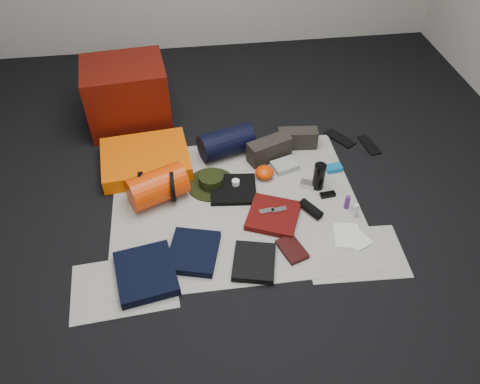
{
  "coord_description": "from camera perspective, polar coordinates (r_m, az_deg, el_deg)",
  "views": [
    {
      "loc": [
        -0.26,
        -2.14,
        2.19
      ],
      "look_at": [
        0.03,
        0.01,
        0.1
      ],
      "focal_mm": 35.0,
      "sensor_mm": 36.0,
      "label": 1
    }
  ],
  "objects": [
    {
      "name": "compact_camera",
      "position": [
        3.21,
        8.25,
        0.9
      ],
      "size": [
        0.11,
        0.1,
        0.04
      ],
      "primitive_type": "cube",
      "rotation": [
        0.0,
        0.0,
        -0.49
      ],
      "color": "#BDBCC2",
      "rests_on": "newspaper_mat"
    },
    {
      "name": "hiking_boot_right",
      "position": [
        3.51,
        7.02,
        6.51
      ],
      "size": [
        0.3,
        0.13,
        0.14
      ],
      "primitive_type": "cube",
      "rotation": [
        0.0,
        0.0,
        -0.09
      ],
      "color": "#2A2620",
      "rests_on": "newspaper_mat"
    },
    {
      "name": "hiking_boot_left",
      "position": [
        3.37,
        3.59,
        5.19
      ],
      "size": [
        0.34,
        0.23,
        0.16
      ],
      "primitive_type": "cube",
      "rotation": [
        0.0,
        0.0,
        0.38
      ],
      "color": "#2A2620",
      "rests_on": "newspaper_mat"
    },
    {
      "name": "paperback_book",
      "position": [
        2.82,
        6.36,
        -6.95
      ],
      "size": [
        0.18,
        0.22,
        0.03
      ],
      "primitive_type": "cube",
      "rotation": [
        0.0,
        0.0,
        0.34
      ],
      "color": "black",
      "rests_on": "newspaper_mat"
    },
    {
      "name": "trousers_navy_b",
      "position": [
        2.79,
        -5.7,
        -7.27
      ],
      "size": [
        0.35,
        0.38,
        0.05
      ],
      "primitive_type": "cube",
      "rotation": [
        0.0,
        0.0,
        -0.27
      ],
      "color": "black",
      "rests_on": "newspaper_mat"
    },
    {
      "name": "red_cabinet",
      "position": [
        3.74,
        -13.61,
        11.44
      ],
      "size": [
        0.65,
        0.56,
        0.5
      ],
      "primitive_type": "cube",
      "rotation": [
        0.0,
        0.0,
        0.11
      ],
      "color": "#520D06",
      "rests_on": "floor"
    },
    {
      "name": "newspaper_mat",
      "position": [
        3.07,
        -0.52,
        -1.52
      ],
      "size": [
        1.6,
        1.3,
        0.01
      ],
      "primitive_type": "cube",
      "color": "beige",
      "rests_on": "floor"
    },
    {
      "name": "sack_strap_right",
      "position": [
        3.07,
        -8.18,
        0.83
      ],
      "size": [
        0.03,
        0.22,
        0.22
      ],
      "primitive_type": "cylinder",
      "rotation": [
        0.0,
        1.57,
        0.0
      ],
      "color": "black",
      "rests_on": "newspaper_mat"
    },
    {
      "name": "energy_bar_a",
      "position": [
        2.96,
        3.26,
        -2.32
      ],
      "size": [
        0.1,
        0.05,
        0.01
      ],
      "primitive_type": "cube",
      "rotation": [
        0.0,
        0.0,
        0.14
      ],
      "color": "#BDBCC2",
      "rests_on": "red_shirt"
    },
    {
      "name": "navy_duffel",
      "position": [
        3.4,
        -1.68,
        6.04
      ],
      "size": [
        0.43,
        0.31,
        0.2
      ],
      "primitive_type": "cylinder",
      "rotation": [
        0.0,
        1.57,
        0.31
      ],
      "color": "black",
      "rests_on": "newspaper_mat"
    },
    {
      "name": "toiletry_clear",
      "position": [
        3.05,
        13.87,
        -2.19
      ],
      "size": [
        0.04,
        0.04,
        0.1
      ],
      "primitive_type": "cylinder",
      "rotation": [
        0.0,
        0.0,
        -0.22
      ],
      "color": "silver",
      "rests_on": "newspaper_mat"
    },
    {
      "name": "cyan_case",
      "position": [
        3.37,
        11.34,
        2.88
      ],
      "size": [
        0.12,
        0.08,
        0.04
      ],
      "primitive_type": "cube",
      "rotation": [
        0.0,
        0.0,
        0.1
      ],
      "color": "#10649A",
      "rests_on": "newspaper_mat"
    },
    {
      "name": "trousers_charcoal",
      "position": [
        2.73,
        1.73,
        -8.54
      ],
      "size": [
        0.3,
        0.32,
        0.04
      ],
      "primitive_type": "cube",
      "rotation": [
        0.0,
        0.0,
        -0.24
      ],
      "color": "black",
      "rests_on": "newspaper_mat"
    },
    {
      "name": "trousers_navy_a",
      "position": [
        2.73,
        -11.39,
        -9.67
      ],
      "size": [
        0.38,
        0.42,
        0.06
      ],
      "primitive_type": "cube",
      "rotation": [
        0.0,
        0.0,
        0.18
      ],
      "color": "black",
      "rests_on": "newspaper_mat"
    },
    {
      "name": "sleeping_pad",
      "position": [
        3.39,
        -11.44,
        3.93
      ],
      "size": [
        0.65,
        0.55,
        0.11
      ],
      "primitive_type": "cube",
      "rotation": [
        0.0,
        0.0,
        0.1
      ],
      "color": "#F66002",
      "rests_on": "newspaper_mat"
    },
    {
      "name": "flip_flop_right",
      "position": [
        3.67,
        15.47,
        5.54
      ],
      "size": [
        0.12,
        0.24,
        0.01
      ],
      "primitive_type": "cube",
      "rotation": [
        0.0,
        0.0,
        0.14
      ],
      "color": "black",
      "rests_on": "floor"
    },
    {
      "name": "floor",
      "position": [
        3.08,
        -0.52,
        -1.68
      ],
      "size": [
        4.5,
        4.5,
        0.02
      ],
      "primitive_type": "cube",
      "color": "black",
      "rests_on": "ground"
    },
    {
      "name": "newspaper_sheet_front_right",
      "position": [
        2.88,
        13.83,
        -7.26
      ],
      "size": [
        0.6,
        0.43,
        0.0
      ],
      "primitive_type": "cube",
      "rotation": [
        0.0,
        0.0,
        -0.05
      ],
      "color": "beige",
      "rests_on": "floor"
    },
    {
      "name": "boonie_crown",
      "position": [
        3.18,
        -3.53,
        1.49
      ],
      "size": [
        0.17,
        0.17,
        0.07
      ],
      "primitive_type": "cylinder",
      "color": "black",
      "rests_on": "boonie_brim"
    },
    {
      "name": "sack_strap_left",
      "position": [
        3.09,
        -11.87,
        0.47
      ],
      "size": [
        0.02,
        0.22,
        0.22
      ],
      "primitive_type": "cylinder",
      "rotation": [
        0.0,
        1.57,
        0.0
      ],
      "color": "black",
      "rests_on": "newspaper_mat"
    },
    {
      "name": "stuff_sack",
      "position": [
        3.08,
        -10.03,
        0.67
      ],
      "size": [
        0.43,
        0.35,
        0.22
      ],
      "primitive_type": "cylinder",
      "rotation": [
        0.0,
        1.57,
        0.41
      ],
      "color": "red",
      "rests_on": "newspaper_mat"
    },
    {
      "name": "map_booklet",
      "position": [
        2.95,
        13.81,
        -5.37
      ],
      "size": [
        0.2,
        0.23,
        0.01
      ],
      "primitive_type": "cube",
      "rotation": [
        0.0,
        0.0,
        0.42
      ],
      "color": "silver",
      "rests_on": "newspaper_mat"
    },
    {
      "name": "boonie_brim",
      "position": [
        3.2,
        -3.5,
        0.94
      ],
      "size": [
        0.35,
        0.35,
        0.01
      ],
      "primitive_type": "cylinder",
      "rotation": [
        0.0,
        0.0,
        -0.04
      ],
      "color": "black",
      "rests_on": "newspaper_mat"
    },
    {
      "name": "key_cluster",
      "position": [
        2.71,
        -11.81,
        -10.93
      ],
      "size": [
        0.08,
        0.08,
        0.01
      ],
      "primitive_type": "cube",
      "rotation": [
        0.0,
        0.0,
        -0.06
      ],
      "color": "#BDBCC2",
      "rests_on": "newspaper_mat"
    },
    {
      "name": "tape_roll",
      "position": [
        3.15,
        -0.53,
        1.17
      ],
      "size": [
        0.05,
        0.05,
        0.04
      ],
      "primitive_type": "cylinder",
      "color": "white",
      "rests_on": "black_tshirt"
    },
    {
      "name": "map_printout",
      "position": [
        2.96,
        12.93,
        -5.18
      ],
      "size": [
        0.19,
        0.23,
        0.01
      ],
      "primitive_type": "cube",
      "rotation": [
        0.0,
        0.0,
        -0.21
      ],
      "color": "silver",
      "rests_on": "newspaper_mat"
    },
    {
      "name": "energy_bar_b",
      "position": [
        2.98,
        4.78,
        -2.17
      ],
      "size": [
        0.1,
        0.05,
        0.01
      ],
      "primitive_type": "cube",
      "rotation": [
        0.0,
        0.0,
        0.14
      ],
      "color": "#BDBCC2",
      "rests_on": "red_shirt"
    },
    {
      "name": "speaker",
      "position": [
        3.03,
        8.65,
        -2.06
      ],
      "size": [
        0.14,
        0.17,
        0.06
      ],
      "primitive_type": "cylinder",
      "rotation": [
        1.57,
        0.0,
        0.55
      ],
      "color": "black",
      "rests_on": "newspaper_mat"
    },
    {
      "name": "red_shirt",
      "position": [
        2.98,
        4.07,
        -2.89
      ],
      "size": [
        0.4,
        0.4,
        0.04
      ],
      "primitive_type": "cube",
      "rotation": [
        0.0,
        0.0,
        -0.41
      ],
      "color": "#4D0A08",
      "rests_on": "newspaper_mat"
    },
    {
      "name": "black_tshirt",
      "position": [
        3.15,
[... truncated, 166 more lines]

